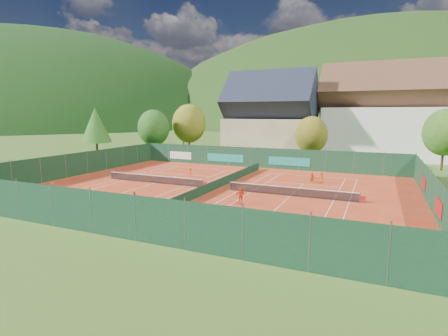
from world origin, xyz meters
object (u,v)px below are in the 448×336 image
player_left_near (52,191)px  player_left_mid (134,198)px  player_left_far (190,173)px  player_right_far_a (321,178)px  chalet (270,121)px  player_right_far_b (312,178)px  hotel_block_a (383,117)px  ball_hopper (329,229)px  player_right_near (240,196)px

player_left_near → player_left_mid: 8.62m
player_left_near → player_left_far: size_ratio=1.19×
player_left_near → player_right_far_a: (22.21, 17.90, -0.10)m
player_left_mid → player_left_far: size_ratio=0.91×
chalet → player_right_far_a: size_ratio=11.98×
player_left_mid → player_right_far_b: player_right_far_b is taller
hotel_block_a → player_left_far: (-21.88, -31.32, -6.74)m
player_left_near → player_right_far_b: player_left_near is taller
chalet → ball_hopper: bearing=-68.3°
player_left_far → player_right_far_a: 15.94m
player_right_far_b → player_right_far_a: bearing=-158.9°
player_left_far → player_right_near: bearing=126.9°
player_left_far → player_right_far_b: (14.66, 2.59, -0.03)m
ball_hopper → player_left_near: size_ratio=0.52×
player_left_mid → player_right_far_a: player_right_far_a is taller
player_left_near → player_right_far_a: bearing=13.3°
ball_hopper → player_left_far: player_left_far is taller
ball_hopper → player_left_near: player_left_near is taller
chalet → player_left_mid: bearing=-91.4°
hotel_block_a → player_right_far_a: hotel_block_a is taller
hotel_block_a → player_right_far_a: size_ratio=15.97×
player_left_mid → player_right_near: size_ratio=0.76×
player_left_near → ball_hopper: bearing=-25.8°
ball_hopper → hotel_block_a: bearing=86.3°
ball_hopper → player_right_far_a: 18.25m
player_right_near → hotel_block_a: bearing=53.9°
ball_hopper → player_left_far: bearing=141.7°
player_left_far → player_right_far_b: size_ratio=1.05×
player_left_near → player_right_far_b: size_ratio=1.25×
player_right_near → player_right_far_b: (4.14, 12.13, -0.16)m
player_left_mid → player_right_far_a: size_ratio=0.87×
ball_hopper → player_right_far_b: player_right_far_b is taller
hotel_block_a → player_right_near: 42.92m
player_left_near → player_right_far_b: 27.47m
player_right_far_b → chalet: bearing=-66.8°
ball_hopper → player_right_far_b: 17.99m
hotel_block_a → player_left_far: size_ratio=16.71×
hotel_block_a → ball_hopper: (-3.03, -46.23, -6.83)m
player_right_near → player_right_far_b: bearing=50.6°
chalet → player_right_near: chalet is taller
chalet → player_left_mid: chalet is taller
hotel_block_a → chalet: bearing=-162.5°
chalet → player_right_near: size_ratio=10.43×
player_left_near → player_right_near: player_right_near is taller
ball_hopper → player_right_far_a: (-3.21, 17.96, 0.12)m
player_right_far_a → ball_hopper: bearing=81.4°
chalet → hotel_block_a: 19.94m
player_left_near → player_left_far: 16.24m
player_right_far_a → player_right_far_b: (-0.98, -0.46, -0.06)m
player_left_near → chalet: bearing=51.2°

